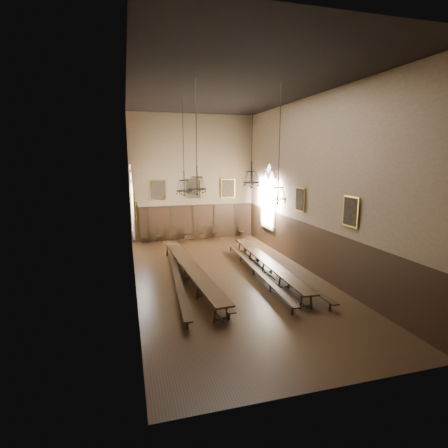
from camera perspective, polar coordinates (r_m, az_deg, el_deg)
name	(u,v)px	position (r m, az deg, el deg)	size (l,w,h in m)	color
floor	(228,278)	(17.78, 0.63, -8.77)	(9.00, 18.00, 0.02)	black
ceiling	(228,89)	(17.04, 0.70, 21.16)	(9.00, 18.00, 0.02)	black
wall_back	(193,178)	(25.57, -5.07, 7.49)	(9.00, 0.02, 9.00)	#765F48
wall_front	(336,219)	(8.62, 17.75, 0.72)	(9.00, 0.02, 9.00)	#765F48
wall_left	(131,191)	(16.15, -14.95, 5.31)	(0.02, 18.00, 9.00)	#765F48
wall_right	(312,186)	(18.60, 14.20, 6.01)	(0.02, 18.00, 9.00)	#765F48
wainscot_panelling	(228,254)	(17.40, 0.64, -4.86)	(9.00, 18.00, 2.50)	black
table_left	(190,273)	(17.32, -5.64, -7.90)	(1.44, 10.45, 0.81)	black
table_right	(267,267)	(18.30, 7.03, -7.00)	(0.97, 9.67, 0.75)	black
bench_left_outer	(176,276)	(17.29, -7.82, -8.34)	(0.96, 10.70, 0.48)	black
bench_left_inner	(201,274)	(17.42, -3.86, -8.20)	(0.58, 9.86, 0.44)	black
bench_right_inner	(254,269)	(18.16, 4.85, -7.36)	(0.74, 10.43, 0.47)	black
bench_right_outer	(277,269)	(18.34, 8.62, -7.29)	(0.71, 10.09, 0.45)	black
chair_0	(145,239)	(25.35, -12.75, -2.42)	(0.47, 0.47, 0.92)	black
chair_1	(159,238)	(25.36, -10.51, -2.30)	(0.52, 0.52, 0.96)	black
chair_2	(173,237)	(25.48, -8.28, -2.11)	(0.49, 0.49, 1.04)	black
chair_3	(187,237)	(25.64, -6.00, -2.07)	(0.40, 0.40, 0.91)	black
chair_4	(203,236)	(25.87, -3.44, -1.90)	(0.44, 0.44, 0.92)	black
chair_5	(216,235)	(26.06, -1.35, -1.76)	(0.48, 0.48, 0.97)	black
chair_7	(241,233)	(26.63, 2.87, -1.55)	(0.42, 0.42, 0.90)	black
chandelier_back_left	(184,185)	(18.92, -6.52, 6.37)	(0.87, 0.87, 4.97)	black
chandelier_back_right	(251,177)	(19.51, 4.51, 7.60)	(0.94, 0.94, 4.57)	black
chandelier_front_left	(197,181)	(14.39, -4.43, 7.02)	(0.76, 0.76, 4.46)	black
chandelier_front_right	(278,190)	(15.49, 8.82, 5.45)	(0.77, 0.77, 4.98)	black
portrait_back_0	(157,190)	(25.15, -10.84, 5.46)	(1.10, 0.12, 1.40)	gold
portrait_back_1	(194,189)	(25.50, -4.98, 5.68)	(1.10, 0.12, 1.40)	gold
portrait_back_2	(228,188)	(26.11, 0.66, 5.83)	(1.10, 0.12, 1.40)	gold
portrait_left_0	(134,205)	(17.23, -14.45, 2.97)	(0.12, 1.00, 1.30)	gold
portrait_left_1	(138,222)	(12.78, -13.93, 0.39)	(0.12, 1.00, 1.30)	gold
portrait_right_0	(300,200)	(19.48, 12.30, 3.92)	(0.12, 1.00, 1.30)	gold
portrait_right_1	(351,212)	(15.68, 19.98, 1.93)	(0.12, 1.00, 1.30)	gold
window_right	(268,196)	(23.58, 7.27, 4.49)	(0.20, 2.20, 4.60)	white
window_left	(132,201)	(21.73, -14.84, 3.70)	(0.20, 2.20, 4.60)	white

